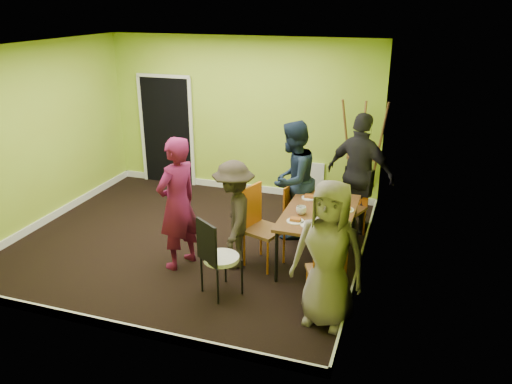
{
  "coord_description": "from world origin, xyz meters",
  "views": [
    {
      "loc": [
        3.01,
        -6.05,
        3.38
      ],
      "look_at": [
        1.02,
        0.0,
        0.9
      ],
      "focal_mm": 35.0,
      "sensor_mm": 36.0,
      "label": 1
    }
  ],
  "objects_px": {
    "dining_table": "(319,215)",
    "thermos": "(317,201)",
    "chair_front_end": "(327,269)",
    "easel": "(362,156)",
    "blue_bottle": "(332,216)",
    "person_left_far": "(292,180)",
    "person_back_end": "(360,174)",
    "chair_left_far": "(294,210)",
    "person_front_end": "(329,255)",
    "chair_back_end": "(356,188)",
    "orange_bottle": "(320,205)",
    "person_standing": "(177,204)",
    "chair_bentwood": "(216,254)",
    "chair_left_near": "(259,221)",
    "person_left_near": "(234,215)"
  },
  "relations": [
    {
      "from": "dining_table",
      "to": "thermos",
      "type": "xyz_separation_m",
      "value": [
        -0.06,
        0.08,
        0.16
      ]
    },
    {
      "from": "chair_front_end",
      "to": "thermos",
      "type": "height_order",
      "value": "chair_front_end"
    },
    {
      "from": "easel",
      "to": "blue_bottle",
      "type": "relative_size",
      "value": 8.96
    },
    {
      "from": "chair_front_end",
      "to": "person_left_far",
      "type": "relative_size",
      "value": 0.55
    },
    {
      "from": "person_back_end",
      "to": "blue_bottle",
      "type": "bearing_deg",
      "value": 105.52
    },
    {
      "from": "chair_left_far",
      "to": "person_front_end",
      "type": "bearing_deg",
      "value": 31.71
    },
    {
      "from": "chair_back_end",
      "to": "orange_bottle",
      "type": "distance_m",
      "value": 1.03
    },
    {
      "from": "orange_bottle",
      "to": "chair_back_end",
      "type": "bearing_deg",
      "value": 69.3
    },
    {
      "from": "chair_back_end",
      "to": "person_left_far",
      "type": "relative_size",
      "value": 0.58
    },
    {
      "from": "chair_back_end",
      "to": "person_standing",
      "type": "bearing_deg",
      "value": 58.65
    },
    {
      "from": "easel",
      "to": "person_standing",
      "type": "relative_size",
      "value": 1.06
    },
    {
      "from": "dining_table",
      "to": "orange_bottle",
      "type": "distance_m",
      "value": 0.14
    },
    {
      "from": "easel",
      "to": "person_left_far",
      "type": "relative_size",
      "value": 1.07
    },
    {
      "from": "blue_bottle",
      "to": "person_standing",
      "type": "distance_m",
      "value": 1.99
    },
    {
      "from": "dining_table",
      "to": "chair_back_end",
      "type": "xyz_separation_m",
      "value": [
        0.34,
        1.07,
        0.03
      ]
    },
    {
      "from": "person_left_far",
      "to": "person_back_end",
      "type": "xyz_separation_m",
      "value": [
        0.93,
        0.46,
        0.04
      ]
    },
    {
      "from": "chair_bentwood",
      "to": "person_left_far",
      "type": "xyz_separation_m",
      "value": [
        0.44,
        1.9,
        0.33
      ]
    },
    {
      "from": "chair_bentwood",
      "to": "person_back_end",
      "type": "distance_m",
      "value": 2.75
    },
    {
      "from": "orange_bottle",
      "to": "person_front_end",
      "type": "distance_m",
      "value": 1.47
    },
    {
      "from": "chair_front_end",
      "to": "person_back_end",
      "type": "height_order",
      "value": "person_back_end"
    },
    {
      "from": "chair_back_end",
      "to": "person_front_end",
      "type": "distance_m",
      "value": 2.38
    },
    {
      "from": "chair_left_far",
      "to": "person_standing",
      "type": "xyz_separation_m",
      "value": [
        -1.26,
        -1.21,
        0.42
      ]
    },
    {
      "from": "chair_bentwood",
      "to": "orange_bottle",
      "type": "relative_size",
      "value": 13.21
    },
    {
      "from": "dining_table",
      "to": "person_back_end",
      "type": "bearing_deg",
      "value": 72.19
    },
    {
      "from": "chair_left_near",
      "to": "person_left_far",
      "type": "bearing_deg",
      "value": -173.75
    },
    {
      "from": "person_left_far",
      "to": "person_left_near",
      "type": "distance_m",
      "value": 1.25
    },
    {
      "from": "chair_left_far",
      "to": "person_standing",
      "type": "height_order",
      "value": "person_standing"
    },
    {
      "from": "chair_left_far",
      "to": "person_front_end",
      "type": "relative_size",
      "value": 0.51
    },
    {
      "from": "chair_left_far",
      "to": "person_standing",
      "type": "relative_size",
      "value": 0.47
    },
    {
      "from": "easel",
      "to": "chair_front_end",
      "type": "bearing_deg",
      "value": -89.4
    },
    {
      "from": "thermos",
      "to": "person_back_end",
      "type": "distance_m",
      "value": 1.16
    },
    {
      "from": "chair_front_end",
      "to": "person_left_near",
      "type": "distance_m",
      "value": 1.53
    },
    {
      "from": "chair_left_far",
      "to": "person_left_near",
      "type": "distance_m",
      "value": 1.17
    },
    {
      "from": "chair_left_near",
      "to": "person_left_near",
      "type": "distance_m",
      "value": 0.35
    },
    {
      "from": "chair_left_near",
      "to": "person_back_end",
      "type": "relative_size",
      "value": 0.59
    },
    {
      "from": "person_standing",
      "to": "person_left_near",
      "type": "relative_size",
      "value": 1.22
    },
    {
      "from": "person_front_end",
      "to": "chair_bentwood",
      "type": "bearing_deg",
      "value": -175.84
    },
    {
      "from": "chair_back_end",
      "to": "chair_front_end",
      "type": "bearing_deg",
      "value": 108.23
    },
    {
      "from": "person_left_near",
      "to": "person_front_end",
      "type": "xyz_separation_m",
      "value": [
        1.41,
        -0.86,
        0.1
      ]
    },
    {
      "from": "person_standing",
      "to": "person_back_end",
      "type": "distance_m",
      "value": 2.79
    },
    {
      "from": "chair_left_near",
      "to": "person_left_far",
      "type": "xyz_separation_m",
      "value": [
        0.2,
        0.98,
        0.27
      ]
    },
    {
      "from": "easel",
      "to": "dining_table",
      "type": "bearing_deg",
      "value": -97.98
    },
    {
      "from": "thermos",
      "to": "orange_bottle",
      "type": "xyz_separation_m",
      "value": [
        0.04,
        0.02,
        -0.06
      ]
    },
    {
      "from": "chair_left_far",
      "to": "person_left_far",
      "type": "xyz_separation_m",
      "value": [
        -0.07,
        0.15,
        0.41
      ]
    },
    {
      "from": "orange_bottle",
      "to": "person_back_end",
      "type": "bearing_deg",
      "value": 69.46
    },
    {
      "from": "person_left_near",
      "to": "person_front_end",
      "type": "relative_size",
      "value": 0.88
    },
    {
      "from": "orange_bottle",
      "to": "blue_bottle",
      "type": "bearing_deg",
      "value": -61.12
    },
    {
      "from": "chair_bentwood",
      "to": "person_standing",
      "type": "relative_size",
      "value": 0.56
    },
    {
      "from": "thermos",
      "to": "chair_front_end",
      "type": "bearing_deg",
      "value": -72.23
    },
    {
      "from": "person_back_end",
      "to": "person_standing",
      "type": "bearing_deg",
      "value": 61.91
    }
  ]
}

